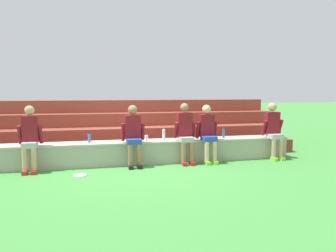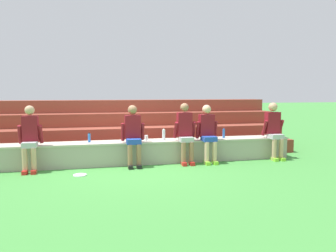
{
  "view_description": "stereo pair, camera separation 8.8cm",
  "coord_description": "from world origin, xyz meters",
  "px_view_note": "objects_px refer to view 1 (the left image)",
  "views": [
    {
      "loc": [
        -1.09,
        -7.48,
        1.73
      ],
      "look_at": [
        0.78,
        0.28,
        0.9
      ],
      "focal_mm": 34.76,
      "sensor_mm": 36.0,
      "label": 1
    },
    {
      "loc": [
        -1.0,
        -7.5,
        1.73
      ],
      "look_at": [
        0.78,
        0.28,
        0.9
      ],
      "focal_mm": 34.76,
      "sensor_mm": 36.0,
      "label": 2
    }
  ],
  "objects_px": {
    "person_far_left": "(30,137)",
    "person_right_of_center": "(208,131)",
    "water_bottle_mid_right": "(89,138)",
    "frisbee": "(80,175)",
    "plastic_cup_left_end": "(146,138)",
    "person_far_right": "(273,128)",
    "person_center": "(185,131)",
    "person_left_of_center": "(133,133)",
    "water_bottle_near_right": "(223,133)",
    "water_bottle_mid_left": "(164,135)"
  },
  "relations": [
    {
      "from": "person_far_left",
      "to": "person_right_of_center",
      "type": "bearing_deg",
      "value": 0.21
    },
    {
      "from": "water_bottle_mid_right",
      "to": "frisbee",
      "type": "distance_m",
      "value": 1.15
    },
    {
      "from": "person_right_of_center",
      "to": "plastic_cup_left_end",
      "type": "bearing_deg",
      "value": 167.49
    },
    {
      "from": "person_far_right",
      "to": "plastic_cup_left_end",
      "type": "relative_size",
      "value": 11.54
    },
    {
      "from": "person_center",
      "to": "person_right_of_center",
      "type": "distance_m",
      "value": 0.57
    },
    {
      "from": "person_center",
      "to": "person_right_of_center",
      "type": "xyz_separation_m",
      "value": [
        0.57,
        -0.01,
        -0.02
      ]
    },
    {
      "from": "person_left_of_center",
      "to": "person_center",
      "type": "bearing_deg",
      "value": 0.9
    },
    {
      "from": "person_left_of_center",
      "to": "water_bottle_near_right",
      "type": "relative_size",
      "value": 5.79
    },
    {
      "from": "water_bottle_mid_right",
      "to": "person_center",
      "type": "bearing_deg",
      "value": -7.49
    },
    {
      "from": "person_right_of_center",
      "to": "frisbee",
      "type": "height_order",
      "value": "person_right_of_center"
    },
    {
      "from": "person_right_of_center",
      "to": "plastic_cup_left_end",
      "type": "xyz_separation_m",
      "value": [
        -1.47,
        0.33,
        -0.15
      ]
    },
    {
      "from": "water_bottle_mid_left",
      "to": "plastic_cup_left_end",
      "type": "bearing_deg",
      "value": 170.04
    },
    {
      "from": "person_far_left",
      "to": "person_right_of_center",
      "type": "xyz_separation_m",
      "value": [
        4.08,
        0.01,
        -0.0
      ]
    },
    {
      "from": "person_far_left",
      "to": "person_left_of_center",
      "type": "xyz_separation_m",
      "value": [
        2.25,
        0.01,
        0.0
      ]
    },
    {
      "from": "person_far_right",
      "to": "water_bottle_near_right",
      "type": "distance_m",
      "value": 1.3
    },
    {
      "from": "water_bottle_near_right",
      "to": "person_right_of_center",
      "type": "bearing_deg",
      "value": -152.37
    },
    {
      "from": "person_far_right",
      "to": "water_bottle_near_right",
      "type": "height_order",
      "value": "person_far_right"
    },
    {
      "from": "person_center",
      "to": "water_bottle_mid_right",
      "type": "height_order",
      "value": "person_center"
    },
    {
      "from": "person_far_right",
      "to": "frisbee",
      "type": "relative_size",
      "value": 5.28
    },
    {
      "from": "water_bottle_near_right",
      "to": "frisbee",
      "type": "distance_m",
      "value": 3.74
    },
    {
      "from": "person_center",
      "to": "frisbee",
      "type": "xyz_separation_m",
      "value": [
        -2.46,
        -0.63,
        -0.78
      ]
    },
    {
      "from": "person_far_right",
      "to": "water_bottle_near_right",
      "type": "relative_size",
      "value": 5.93
    },
    {
      "from": "water_bottle_mid_right",
      "to": "water_bottle_near_right",
      "type": "distance_m",
      "value": 3.38
    },
    {
      "from": "water_bottle_near_right",
      "to": "frisbee",
      "type": "relative_size",
      "value": 0.89
    },
    {
      "from": "person_left_of_center",
      "to": "water_bottle_near_right",
      "type": "distance_m",
      "value": 2.4
    },
    {
      "from": "water_bottle_mid_right",
      "to": "frisbee",
      "type": "xyz_separation_m",
      "value": [
        -0.2,
        -0.93,
        -0.65
      ]
    },
    {
      "from": "person_left_of_center",
      "to": "plastic_cup_left_end",
      "type": "bearing_deg",
      "value": 42.88
    },
    {
      "from": "person_right_of_center",
      "to": "person_far_right",
      "type": "xyz_separation_m",
      "value": [
        1.81,
        0.01,
        0.03
      ]
    },
    {
      "from": "person_right_of_center",
      "to": "plastic_cup_left_end",
      "type": "height_order",
      "value": "person_right_of_center"
    },
    {
      "from": "person_center",
      "to": "person_far_right",
      "type": "distance_m",
      "value": 2.38
    },
    {
      "from": "person_center",
      "to": "plastic_cup_left_end",
      "type": "distance_m",
      "value": 0.98
    },
    {
      "from": "frisbee",
      "to": "water_bottle_near_right",
      "type": "bearing_deg",
      "value": 14.22
    },
    {
      "from": "person_far_left",
      "to": "water_bottle_mid_right",
      "type": "xyz_separation_m",
      "value": [
        1.24,
        0.32,
        -0.11
      ]
    },
    {
      "from": "person_center",
      "to": "person_right_of_center",
      "type": "bearing_deg",
      "value": -1.12
    },
    {
      "from": "person_center",
      "to": "plastic_cup_left_end",
      "type": "xyz_separation_m",
      "value": [
        -0.91,
        0.32,
        -0.18
      ]
    },
    {
      "from": "person_center",
      "to": "person_right_of_center",
      "type": "relative_size",
      "value": 1.03
    },
    {
      "from": "water_bottle_mid_left",
      "to": "plastic_cup_left_end",
      "type": "xyz_separation_m",
      "value": [
        -0.42,
        0.07,
        -0.07
      ]
    },
    {
      "from": "person_far_left",
      "to": "person_center",
      "type": "distance_m",
      "value": 3.51
    },
    {
      "from": "person_far_left",
      "to": "water_bottle_mid_left",
      "type": "distance_m",
      "value": 3.04
    },
    {
      "from": "person_far_right",
      "to": "water_bottle_mid_left",
      "type": "bearing_deg",
      "value": 175.07
    },
    {
      "from": "person_far_left",
      "to": "plastic_cup_left_end",
      "type": "relative_size",
      "value": 11.38
    },
    {
      "from": "person_center",
      "to": "plastic_cup_left_end",
      "type": "height_order",
      "value": "person_center"
    },
    {
      "from": "water_bottle_mid_left",
      "to": "water_bottle_near_right",
      "type": "relative_size",
      "value": 1.14
    },
    {
      "from": "person_right_of_center",
      "to": "person_far_right",
      "type": "height_order",
      "value": "person_far_right"
    },
    {
      "from": "person_far_left",
      "to": "plastic_cup_left_end",
      "type": "height_order",
      "value": "person_far_left"
    },
    {
      "from": "person_center",
      "to": "water_bottle_mid_right",
      "type": "bearing_deg",
      "value": 172.51
    },
    {
      "from": "person_left_of_center",
      "to": "person_right_of_center",
      "type": "xyz_separation_m",
      "value": [
        1.84,
        0.01,
        -0.0
      ]
    },
    {
      "from": "person_left_of_center",
      "to": "water_bottle_near_right",
      "type": "bearing_deg",
      "value": 6.98
    },
    {
      "from": "person_left_of_center",
      "to": "plastic_cup_left_end",
      "type": "xyz_separation_m",
      "value": [
        0.36,
        0.34,
        -0.16
      ]
    },
    {
      "from": "person_center",
      "to": "person_far_right",
      "type": "height_order",
      "value": "person_center"
    }
  ]
}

